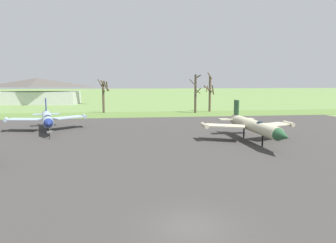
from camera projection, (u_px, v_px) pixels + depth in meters
ground_plane at (191, 228)px, 15.44m from camera, size 600.00×600.00×0.00m
asphalt_apron at (157, 150)px, 32.88m from camera, size 79.80×59.18×0.05m
grass_verge_strip at (142, 114)px, 67.86m from camera, size 139.80×12.00×0.06m
jet_fighter_front_left at (254, 126)px, 36.53m from camera, size 11.72×15.15×4.82m
jet_fighter_front_right at (47, 118)px, 45.01m from camera, size 11.87×13.64×4.63m
info_placard_front_right at (50, 134)px, 38.72m from camera, size 0.63×0.34×1.09m
bare_tree_left_of_center at (104, 94)px, 70.68m from camera, size 2.78×2.51×7.92m
bare_tree_center at (196, 92)px, 70.47m from camera, size 2.80×2.79×8.94m
bare_tree_right_of_center at (210, 92)px, 73.70m from camera, size 2.91×2.81×9.55m
visitor_building at (38, 91)px, 98.33m from camera, size 27.30×12.68×8.44m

